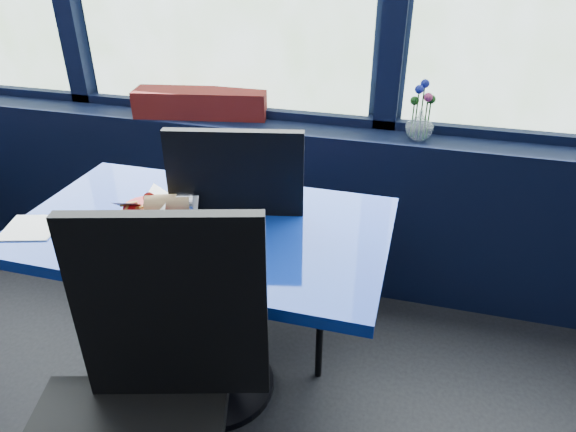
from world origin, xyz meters
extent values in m
cube|color=black|center=(0.00, 2.87, 0.40)|extent=(5.00, 0.26, 0.80)
cube|color=black|center=(0.00, 2.95, 0.81)|extent=(4.80, 0.08, 0.06)
cylinder|color=black|center=(0.30, 2.00, 0.01)|extent=(0.44, 0.44, 0.03)
cylinder|color=black|center=(0.30, 2.00, 0.34)|extent=(0.12, 0.12, 0.68)
cube|color=navy|center=(0.30, 2.00, 0.73)|extent=(1.20, 0.70, 0.04)
cube|color=black|center=(0.43, 1.52, 0.80)|extent=(0.45, 0.16, 0.53)
cube|color=black|center=(0.43, 2.32, 0.50)|extent=(0.56, 0.56, 0.04)
cube|color=black|center=(0.38, 2.10, 0.78)|extent=(0.44, 0.13, 0.52)
cylinder|color=black|center=(0.58, 2.56, 0.24)|extent=(0.03, 0.03, 0.48)
cylinder|color=black|center=(0.67, 2.16, 0.24)|extent=(0.03, 0.03, 0.48)
cylinder|color=black|center=(0.19, 2.47, 0.24)|extent=(0.03, 0.03, 0.48)
cylinder|color=black|center=(0.27, 2.08, 0.24)|extent=(0.03, 0.03, 0.48)
cube|color=maroon|center=(-0.08, 2.87, 0.86)|extent=(0.65, 0.27, 0.13)
imported|color=silver|center=(0.94, 2.84, 0.86)|extent=(0.14, 0.14, 0.12)
cylinder|color=#1E5919|center=(0.92, 2.84, 0.90)|extent=(0.01, 0.01, 0.20)
sphere|color=#1B27A0|center=(0.92, 2.84, 1.01)|extent=(0.04, 0.04, 0.04)
cylinder|color=#1E5919|center=(0.96, 2.83, 0.89)|extent=(0.01, 0.01, 0.17)
sphere|color=#D13D77|center=(0.96, 2.83, 0.99)|extent=(0.04, 0.04, 0.04)
cylinder|color=#1E5919|center=(0.94, 2.86, 0.91)|extent=(0.01, 0.01, 0.22)
sphere|color=#1B27A0|center=(0.94, 2.86, 1.03)|extent=(0.04, 0.04, 0.04)
cylinder|color=#1E5919|center=(0.90, 2.85, 0.87)|extent=(0.01, 0.01, 0.14)
sphere|color=#1E5919|center=(0.90, 2.85, 0.96)|extent=(0.04, 0.04, 0.04)
cylinder|color=#1E5919|center=(0.97, 2.85, 0.88)|extent=(0.01, 0.01, 0.16)
sphere|color=#1E5919|center=(0.97, 2.85, 0.97)|extent=(0.04, 0.04, 0.04)
cylinder|color=red|center=(0.14, 1.99, 0.77)|extent=(0.25, 0.25, 0.04)
cylinder|color=white|center=(0.14, 1.99, 0.76)|extent=(0.24, 0.24, 0.00)
cylinder|color=silver|center=(0.23, 2.02, 0.80)|extent=(0.07, 0.09, 0.07)
sphere|color=brown|center=(0.13, 1.98, 0.80)|extent=(0.05, 0.05, 0.05)
cylinder|color=red|center=(0.12, 1.98, 0.82)|extent=(0.05, 0.05, 0.01)
cylinder|color=red|center=(0.50, 2.17, 0.85)|extent=(0.07, 0.07, 0.19)
cone|color=red|center=(0.50, 2.17, 0.97)|extent=(0.05, 0.05, 0.06)
cylinder|color=#0C1089|center=(0.48, 2.17, 0.81)|extent=(0.08, 0.08, 0.13)
cylinder|color=black|center=(0.48, 2.17, 0.87)|extent=(0.07, 0.07, 0.01)
cylinder|color=#FA3495|center=(0.49, 2.17, 0.93)|extent=(0.02, 0.06, 0.17)
cube|color=white|center=(-0.22, 1.82, 0.75)|extent=(0.20, 0.20, 0.00)
camera|label=1|loc=(0.95, 0.68, 1.59)|focal=32.00mm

